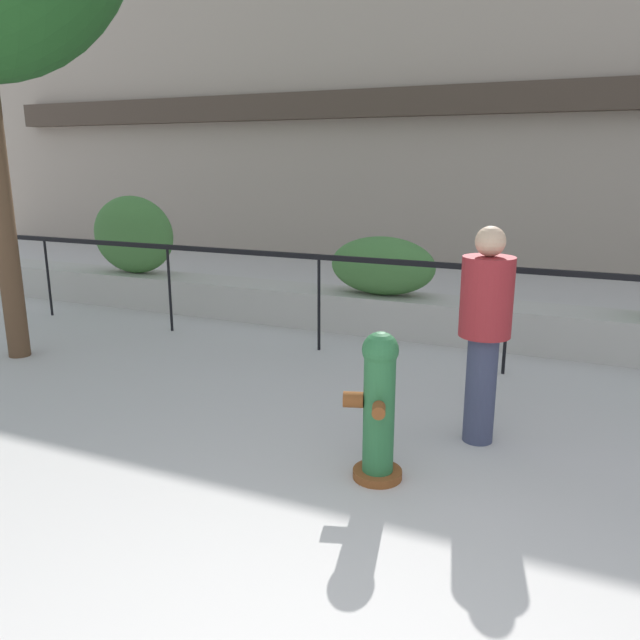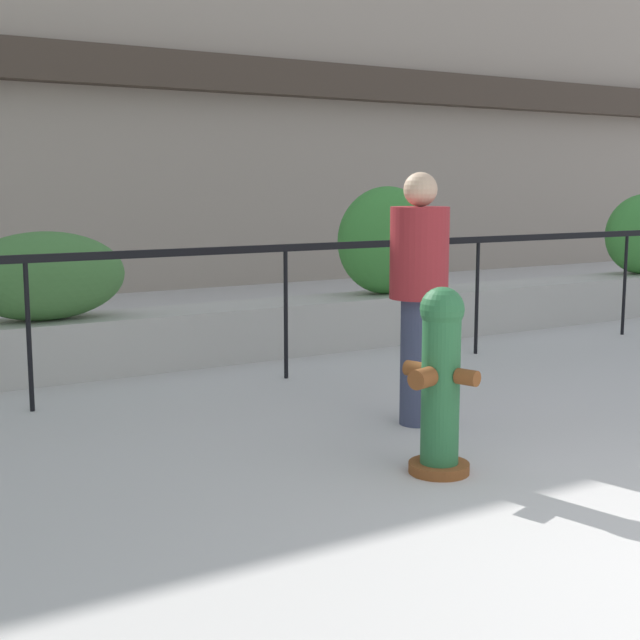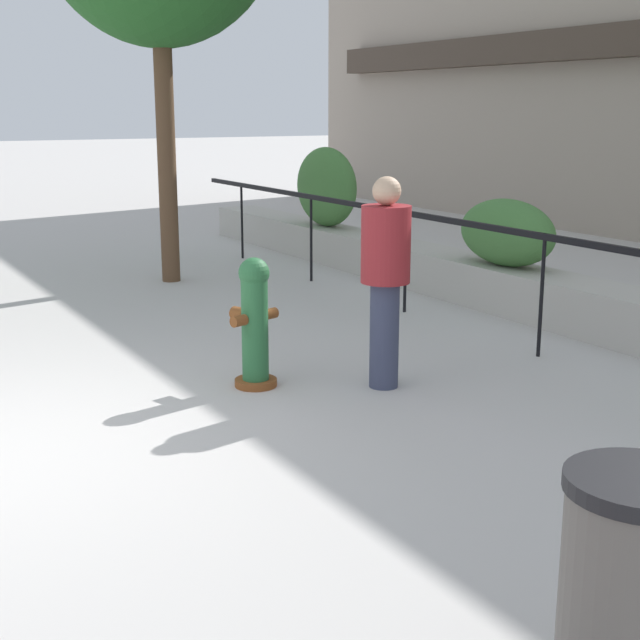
% 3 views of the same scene
% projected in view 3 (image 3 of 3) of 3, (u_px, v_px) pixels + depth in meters
% --- Properties ---
extents(planter_wall_low, '(18.00, 0.70, 0.50)m').
position_uv_depth(planter_wall_low, '(623.00, 317.00, 8.77)').
color(planter_wall_low, '#B7B2A8').
rests_on(planter_wall_low, ground).
extents(fence_railing_segment, '(15.00, 0.05, 1.15)m').
position_uv_depth(fence_railing_segment, '(544.00, 248.00, 8.05)').
color(fence_railing_segment, black).
rests_on(fence_railing_segment, ground).
extents(hedge_bush_0, '(1.45, 0.61, 1.19)m').
position_uv_depth(hedge_bush_0, '(326.00, 187.00, 13.42)').
color(hedge_bush_0, '#427538').
rests_on(hedge_bush_0, planter_wall_low).
extents(hedge_bush_1, '(1.40, 0.68, 0.76)m').
position_uv_depth(hedge_bush_1, '(507.00, 232.00, 10.08)').
color(hedge_bush_1, '#427538').
rests_on(hedge_bush_1, planter_wall_low).
extents(fire_hydrant, '(0.48, 0.48, 1.08)m').
position_uv_depth(fire_hydrant, '(254.00, 321.00, 7.28)').
color(fire_hydrant, brown).
rests_on(fire_hydrant, ground).
extents(pedestrian, '(0.48, 0.48, 1.73)m').
position_uv_depth(pedestrian, '(385.00, 269.00, 7.16)').
color(pedestrian, '#383D56').
rests_on(pedestrian, ground).
extents(trash_bin, '(0.55, 0.55, 1.01)m').
position_uv_depth(trash_bin, '(632.00, 607.00, 3.20)').
color(trash_bin, '#56514C').
rests_on(trash_bin, ground).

